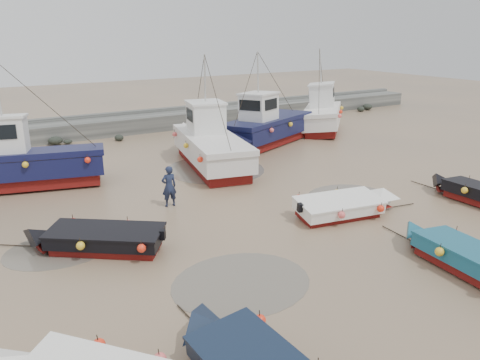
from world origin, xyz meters
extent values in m
plane|color=#957959|center=(0.00, 0.00, 0.00)|extent=(120.00, 120.00, 0.00)
cube|color=slate|center=(0.00, 22.00, 0.60)|extent=(60.00, 2.20, 1.20)
cube|color=slate|center=(0.00, 23.21, 1.32)|extent=(60.00, 0.60, 0.25)
ellipsoid|color=black|center=(5.10, 19.02, 0.29)|extent=(0.84, 0.86, 0.51)
ellipsoid|color=black|center=(7.80, 20.56, 0.34)|extent=(0.98, 1.07, 0.72)
ellipsoid|color=black|center=(14.16, 19.54, 0.27)|extent=(0.78, 0.90, 0.59)
ellipsoid|color=black|center=(23.03, 19.80, 0.24)|extent=(0.68, 0.72, 0.52)
ellipsoid|color=black|center=(18.92, 19.27, 0.21)|extent=(0.60, 0.70, 0.31)
ellipsoid|color=black|center=(-5.07, 20.46, 0.35)|extent=(0.99, 0.80, 0.58)
ellipsoid|color=black|center=(12.19, 19.77, 0.19)|extent=(0.54, 0.46, 0.30)
ellipsoid|color=black|center=(9.69, 19.97, 0.21)|extent=(0.61, 0.47, 0.46)
ellipsoid|color=black|center=(24.28, 20.15, 0.32)|extent=(0.92, 0.97, 0.58)
ellipsoid|color=black|center=(-4.31, 20.27, 0.21)|extent=(0.61, 0.53, 0.32)
ellipsoid|color=black|center=(10.99, 20.60, 0.23)|extent=(0.67, 0.55, 0.43)
ellipsoid|color=black|center=(-7.25, 19.65, 0.23)|extent=(0.65, 0.60, 0.37)
ellipsoid|color=black|center=(9.46, 19.39, 0.31)|extent=(0.88, 0.64, 0.62)
ellipsoid|color=black|center=(-0.92, 19.60, 0.22)|extent=(0.64, 0.62, 0.48)
ellipsoid|color=black|center=(7.84, 20.42, 0.19)|extent=(0.55, 0.45, 0.29)
cylinder|color=#615A4F|center=(-3.73, -1.75, 0.00)|extent=(4.50, 4.50, 0.01)
cylinder|color=#615A4F|center=(4.72, 2.31, 0.00)|extent=(4.08, 4.08, 0.01)
cylinder|color=#615A4F|center=(-8.07, 3.67, 0.00)|extent=(3.98, 3.98, 0.01)
cylinder|color=#615A4F|center=(1.53, 9.71, 0.00)|extent=(5.51, 5.51, 0.01)
pyramid|color=white|center=(-10.13, -2.85, 0.98)|extent=(1.55, 1.46, 0.90)
sphere|color=#FB3218|center=(-8.52, -3.47, 0.63)|extent=(0.30, 0.30, 0.30)
pyramid|color=black|center=(-5.90, -3.88, 0.98)|extent=(1.77, 0.79, 0.90)
cylinder|color=black|center=(-5.94, -2.94, 0.03)|extent=(0.13, 2.00, 0.04)
sphere|color=#FB3218|center=(-4.88, -4.59, 0.63)|extent=(0.30, 0.30, 0.30)
cube|color=maroon|center=(2.98, -5.03, 0.15)|extent=(1.71, 3.47, 0.30)
cube|color=#17536B|center=(2.98, -5.03, 0.53)|extent=(1.98, 3.74, 0.45)
pyramid|color=#17536B|center=(3.19, -2.89, 0.98)|extent=(1.71, 0.87, 0.90)
cube|color=brown|center=(2.98, -5.03, 0.69)|extent=(1.60, 3.14, 0.10)
cube|color=#17536B|center=(2.98, -5.03, 0.78)|extent=(2.06, 3.83, 0.07)
cylinder|color=black|center=(3.28, -2.00, 0.03)|extent=(0.23, 1.99, 0.04)
sphere|color=#FB3218|center=(2.09, -4.47, 0.63)|extent=(0.30, 0.30, 0.30)
sphere|color=#FB3218|center=(4.06, -3.70, 0.63)|extent=(0.30, 0.30, 0.30)
cube|color=maroon|center=(-6.68, 2.67, 0.15)|extent=(3.77, 3.27, 0.30)
cube|color=black|center=(-6.68, 2.67, 0.53)|extent=(4.12, 3.62, 0.45)
pyramid|color=black|center=(-8.56, 4.06, 0.98)|extent=(1.50, 1.68, 0.90)
cube|color=brown|center=(-6.68, 2.67, 0.69)|extent=(3.43, 2.99, 0.10)
cube|color=black|center=(-6.68, 2.67, 0.78)|extent=(4.23, 3.72, 0.07)
cube|color=black|center=(-5.01, 1.44, 0.70)|extent=(0.28, 0.28, 0.35)
cylinder|color=black|center=(-9.32, 4.62, 0.03)|extent=(1.63, 1.22, 0.04)
sphere|color=#FB3218|center=(-5.95, 1.00, 0.63)|extent=(0.30, 0.30, 0.30)
sphere|color=#FB3218|center=(-5.72, 3.08, 0.63)|extent=(0.30, 0.30, 0.30)
sphere|color=#FB3218|center=(-7.64, 2.25, 0.63)|extent=(0.30, 0.30, 0.30)
sphere|color=#FB3218|center=(-7.42, 4.33, 0.63)|extent=(0.30, 0.30, 0.30)
cube|color=maroon|center=(2.56, 0.75, 0.15)|extent=(3.49, 1.93, 0.30)
cube|color=white|center=(2.56, 0.75, 0.53)|extent=(3.77, 2.22, 0.45)
pyramid|color=white|center=(4.65, 0.39, 0.98)|extent=(0.98, 1.73, 0.90)
cube|color=brown|center=(2.56, 0.75, 0.69)|extent=(3.16, 1.80, 0.10)
cube|color=white|center=(2.56, 0.75, 0.78)|extent=(3.87, 2.30, 0.07)
cube|color=black|center=(0.74, 1.07, 0.70)|extent=(0.22, 0.25, 0.35)
cylinder|color=black|center=(5.53, 0.23, 0.03)|extent=(1.98, 0.38, 0.04)
sphere|color=#FB3218|center=(1.33, 1.91, 0.63)|extent=(0.30, 0.30, 0.30)
sphere|color=#FB3218|center=(1.94, -0.09, 0.63)|extent=(0.30, 0.30, 0.30)
sphere|color=#FB3218|center=(3.19, 1.59, 0.63)|extent=(0.30, 0.30, 0.30)
sphere|color=#FB3218|center=(3.79, -0.41, 0.63)|extent=(0.30, 0.30, 0.30)
pyramid|color=black|center=(9.18, 0.49, 0.98)|extent=(1.52, 0.73, 0.90)
cylinder|color=black|center=(9.17, 1.37, 0.03)|extent=(0.07, 2.00, 0.04)
sphere|color=#FB3218|center=(8.33, -1.13, 0.63)|extent=(0.30, 0.30, 0.30)
sphere|color=#FB3218|center=(10.07, -0.20, 0.63)|extent=(0.30, 0.30, 0.30)
cube|color=maroon|center=(-7.86, 11.66, 0.28)|extent=(6.87, 3.67, 0.55)
cube|color=#101238|center=(-7.86, 11.66, 1.02)|extent=(7.42, 4.15, 0.95)
cube|color=brown|center=(-7.86, 11.66, 1.54)|extent=(7.25, 4.02, 0.08)
cube|color=#101238|center=(-7.86, 11.66, 1.68)|extent=(7.59, 4.24, 0.30)
cube|color=white|center=(-8.79, 11.90, 2.65)|extent=(2.37, 2.18, 1.70)
cube|color=white|center=(-8.79, 11.90, 3.56)|extent=(2.56, 2.36, 0.12)
sphere|color=#F15D5C|center=(-5.49, 9.65, 1.38)|extent=(0.30, 0.30, 0.30)
sphere|color=#F15D5C|center=(-6.17, 12.64, 1.38)|extent=(0.30, 0.30, 0.30)
sphere|color=#F15D5C|center=(-8.20, 10.34, 1.38)|extent=(0.30, 0.30, 0.30)
sphere|color=#F15D5C|center=(-8.87, 13.33, 1.38)|extent=(0.30, 0.30, 0.30)
cube|color=maroon|center=(1.54, 10.14, 0.28)|extent=(3.77, 7.64, 0.55)
cube|color=silver|center=(1.54, 10.14, 1.02)|extent=(4.28, 8.25, 0.95)
pyramid|color=silver|center=(2.48, 14.52, 1.72)|extent=(2.93, 1.96, 1.40)
cube|color=brown|center=(1.54, 10.14, 1.54)|extent=(4.14, 8.05, 0.08)
cube|color=silver|center=(1.54, 10.14, 1.68)|extent=(4.37, 8.44, 0.30)
cube|color=white|center=(1.76, 11.19, 2.65)|extent=(2.26, 2.35, 1.70)
cube|color=white|center=(1.76, 11.19, 3.56)|extent=(2.44, 2.54, 0.12)
cube|color=black|center=(1.98, 12.19, 2.91)|extent=(1.58, 0.38, 0.68)
cylinder|color=#B7B7B2|center=(1.76, 11.19, 4.92)|extent=(0.10, 0.10, 2.60)
cylinder|color=black|center=(2.73, 15.68, 0.03)|extent=(0.68, 2.94, 0.05)
sphere|color=#F15D5C|center=(-0.55, 7.39, 1.38)|extent=(0.30, 0.30, 0.30)
sphere|color=#F15D5C|center=(2.64, 8.30, 1.38)|extent=(0.30, 0.30, 0.30)
sphere|color=#F15D5C|center=(0.11, 10.45, 1.38)|extent=(0.30, 0.30, 0.30)
sphere|color=#F15D5C|center=(3.30, 11.36, 1.38)|extent=(0.30, 0.30, 0.30)
sphere|color=#F15D5C|center=(0.76, 13.50, 1.38)|extent=(0.30, 0.30, 0.30)
cube|color=maroon|center=(7.56, 13.22, 0.28)|extent=(7.38, 4.85, 0.55)
cube|color=#111438|center=(7.56, 13.22, 1.02)|extent=(8.01, 5.43, 0.95)
pyramid|color=#111438|center=(3.57, 11.55, 1.72)|extent=(2.37, 3.07, 1.40)
cube|color=brown|center=(7.56, 13.22, 1.54)|extent=(7.81, 5.26, 0.08)
cube|color=#111438|center=(7.56, 13.22, 1.68)|extent=(8.19, 5.55, 0.30)
cube|color=white|center=(6.61, 12.82, 2.65)|extent=(2.58, 2.54, 1.70)
cube|color=white|center=(6.61, 12.82, 3.56)|extent=(2.79, 2.74, 0.12)
cube|color=black|center=(5.67, 12.43, 2.91)|extent=(0.67, 1.52, 0.68)
cylinder|color=#B7B7B2|center=(6.61, 12.82, 4.92)|extent=(0.10, 0.10, 2.60)
cylinder|color=black|center=(2.50, 11.10, 0.03)|extent=(2.79, 1.20, 0.05)
sphere|color=#F15D5C|center=(10.90, 13.01, 1.38)|extent=(0.30, 0.30, 0.30)
sphere|color=#F15D5C|center=(8.64, 15.29, 1.38)|extent=(0.30, 0.30, 0.30)
sphere|color=#F15D5C|center=(8.68, 12.08, 1.38)|extent=(0.30, 0.30, 0.30)
sphere|color=#F15D5C|center=(6.43, 14.36, 1.38)|extent=(0.30, 0.30, 0.30)
sphere|color=#F15D5C|center=(6.47, 11.16, 1.38)|extent=(0.30, 0.30, 0.30)
sphere|color=#F15D5C|center=(4.22, 13.43, 1.38)|extent=(0.30, 0.30, 0.30)
cube|color=maroon|center=(13.57, 14.39, 0.28)|extent=(5.54, 5.54, 0.55)
cube|color=white|center=(13.57, 14.39, 1.02)|extent=(6.10, 6.10, 0.95)
pyramid|color=white|center=(16.11, 16.93, 1.72)|extent=(2.81, 2.81, 1.40)
cube|color=brown|center=(13.57, 14.39, 1.54)|extent=(5.93, 5.93, 0.08)
cube|color=white|center=(13.57, 14.39, 1.68)|extent=(6.24, 6.24, 0.30)
cube|color=white|center=(14.16, 14.98, 2.65)|extent=(2.68, 2.68, 1.70)
cube|color=white|center=(14.16, 14.98, 3.56)|extent=(2.89, 2.89, 0.12)
cube|color=black|center=(14.88, 15.70, 2.91)|extent=(1.11, 1.11, 0.68)
cylinder|color=#B7B7B2|center=(14.16, 14.98, 4.92)|extent=(0.10, 0.10, 2.60)
cylinder|color=black|center=(16.86, 17.69, 0.03)|extent=(2.16, 2.16, 0.05)
sphere|color=#F15D5C|center=(10.87, 13.67, 1.38)|extent=(0.30, 0.30, 0.30)
sphere|color=#F15D5C|center=(13.53, 12.38, 1.38)|extent=(0.30, 0.30, 0.30)
sphere|color=#F15D5C|center=(12.24, 15.04, 1.38)|extent=(0.30, 0.30, 0.30)
sphere|color=#F15D5C|center=(14.90, 13.75, 1.38)|extent=(0.30, 0.30, 0.30)
sphere|color=#F15D5C|center=(13.61, 16.41, 1.38)|extent=(0.30, 0.30, 0.30)
sphere|color=#F15D5C|center=(16.27, 15.12, 1.38)|extent=(0.30, 0.30, 0.30)
imported|color=#1B233D|center=(-2.98, 5.63, 0.00)|extent=(0.70, 0.48, 1.87)
camera|label=1|loc=(-10.49, -12.81, 7.54)|focal=35.00mm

